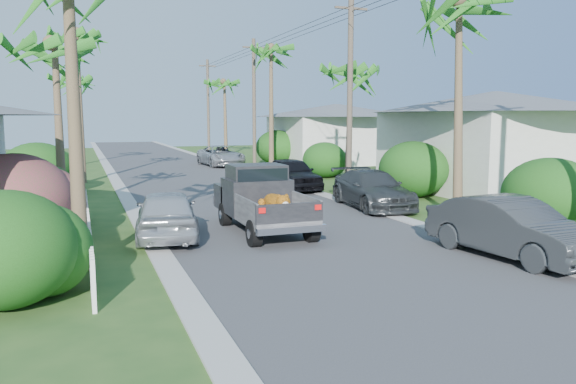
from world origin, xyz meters
name	(u,v)px	position (x,y,z in m)	size (l,w,h in m)	color
ground	(385,280)	(0.00, 0.00, 0.00)	(120.00, 120.00, 0.00)	#2A4D1C
road	(184,174)	(0.00, 25.00, 0.01)	(8.00, 100.00, 0.02)	#38383A
curb_left	(113,176)	(-4.30, 25.00, 0.03)	(0.60, 100.00, 0.06)	#A5A39E
curb_right	(249,171)	(4.30, 25.00, 0.03)	(0.60, 100.00, 0.06)	#A5A39E
pickup_truck	(259,198)	(-0.89, 6.26, 1.01)	(1.98, 5.12, 2.06)	black
parked_car_rn	(511,229)	(3.96, 0.63, 0.76)	(1.60, 4.59, 1.51)	#2D3032
parked_car_rm	(372,190)	(4.60, 8.93, 0.72)	(2.02, 4.97, 1.44)	#2F3334
parked_car_rf	(292,174)	(3.60, 15.23, 0.78)	(1.85, 4.60, 1.57)	black
parked_car_rd	(221,156)	(3.60, 29.93, 0.74)	(2.46, 5.33, 1.48)	#A1A3A7
parked_car_ln	(167,214)	(-3.82, 5.97, 0.73)	(1.73, 4.30, 1.47)	#B5B9BD
palm_l_b	(54,45)	(-6.80, 12.00, 6.15)	(4.40, 4.40, 7.40)	brown
palm_l_c	(76,34)	(-6.00, 22.00, 7.91)	(4.40, 4.40, 9.20)	brown
palm_l_d	(70,77)	(-6.50, 34.00, 6.44)	(4.40, 4.40, 7.70)	brown
palm_r_a	(463,2)	(6.30, 6.00, 7.42)	(4.40, 4.40, 8.70)	brown
palm_r_b	(350,68)	(6.60, 15.00, 5.95)	(4.40, 4.40, 7.20)	brown
palm_r_c	(271,49)	(6.20, 26.00, 8.11)	(4.40, 4.40, 9.40)	brown
palm_r_d	(225,82)	(6.50, 40.00, 6.74)	(4.40, 4.40, 8.00)	brown
shrub_l_a	(6,249)	(-7.50, 1.00, 1.10)	(2.60, 2.86, 2.20)	#1A3F12
shrub_l_b	(15,202)	(-7.80, 6.00, 1.30)	(3.00, 3.30, 2.60)	#C51C57
shrub_l_c	(41,193)	(-7.40, 10.00, 1.00)	(2.40, 2.64, 2.00)	#1A3F12
shrub_l_d	(37,168)	(-8.00, 18.00, 1.20)	(3.20, 3.52, 2.40)	#1A3F12
shrub_r_a	(550,194)	(7.60, 3.00, 1.15)	(2.80, 3.08, 2.30)	#1A3F12
shrub_r_b	(413,169)	(7.80, 11.00, 1.25)	(3.00, 3.30, 2.50)	#1A3F12
shrub_r_c	(325,160)	(7.50, 20.00, 1.05)	(2.60, 2.86, 2.10)	#1A3F12
shrub_r_d	(277,147)	(8.00, 30.00, 1.30)	(3.20, 3.52, 2.60)	#1A3F12
picket_fence	(88,230)	(-6.00, 5.50, 0.50)	(0.10, 11.00, 1.00)	white
house_right_near	(493,145)	(13.00, 12.00, 2.22)	(8.00, 9.00, 4.80)	silver
house_right_far	(337,136)	(13.00, 30.00, 2.12)	(9.00, 8.00, 4.60)	silver
utility_pole_b	(350,94)	(5.60, 13.00, 4.60)	(1.60, 0.26, 9.00)	brown
utility_pole_c	(254,102)	(5.60, 28.00, 4.60)	(1.60, 0.26, 9.00)	brown
utility_pole_d	(208,106)	(5.60, 43.00, 4.60)	(1.60, 0.26, 9.00)	brown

